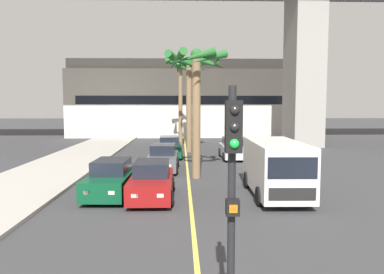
{
  "coord_description": "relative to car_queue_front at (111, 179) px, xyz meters",
  "views": [
    {
      "loc": [
        -0.37,
        1.39,
        3.91
      ],
      "look_at": [
        0.0,
        14.0,
        2.81
      ],
      "focal_mm": 34.4,
      "sensor_mm": 36.0,
      "label": 1
    }
  ],
  "objects": [
    {
      "name": "lane_stripe_center",
      "position": [
        3.39,
        6.91,
        -0.72
      ],
      "size": [
        0.14,
        56.0,
        0.01
      ],
      "primitive_type": "cube",
      "color": "#DBCC4C",
      "rests_on": "ground"
    },
    {
      "name": "palm_tree_far_median",
      "position": [
        2.94,
        20.16,
        6.06
      ],
      "size": [
        3.27,
        3.39,
        8.53
      ],
      "color": "brown",
      "rests_on": "ground"
    },
    {
      "name": "pier_building_backdrop",
      "position": [
        3.39,
        31.69,
        3.9
      ],
      "size": [
        28.21,
        8.04,
        9.37
      ],
      "color": "beige",
      "rests_on": "ground"
    },
    {
      "name": "car_queue_fourth",
      "position": [
        6.82,
        10.86,
        0.0
      ],
      "size": [
        1.86,
        4.11,
        1.56
      ],
      "color": "#B7BABF",
      "rests_on": "ground"
    },
    {
      "name": "car_queue_front",
      "position": [
        0.0,
        0.0,
        0.0
      ],
      "size": [
        1.95,
        4.16,
        1.56
      ],
      "color": "#0C4728",
      "rests_on": "ground"
    },
    {
      "name": "palm_tree_mid_median",
      "position": [
        3.81,
        3.73,
        4.65
      ],
      "size": [
        3.39,
        3.4,
        6.85
      ],
      "color": "brown",
      "rests_on": "ground"
    },
    {
      "name": "car_queue_fifth",
      "position": [
        1.93,
        6.11,
        0.0
      ],
      "size": [
        1.89,
        4.13,
        1.56
      ],
      "color": "#4C5156",
      "rests_on": "ground"
    },
    {
      "name": "palm_tree_near_median",
      "position": [
        3.67,
        14.73,
        4.91
      ],
      "size": [
        2.83,
        2.92,
        7.64
      ],
      "color": "brown",
      "rests_on": "ground"
    },
    {
      "name": "car_queue_third",
      "position": [
        2.13,
        11.77,
        0.0
      ],
      "size": [
        1.94,
        4.15,
        1.56
      ],
      "color": "#0C4728",
      "rests_on": "ground"
    },
    {
      "name": "car_queue_second",
      "position": [
        1.78,
        -0.5,
        0.0
      ],
      "size": [
        1.84,
        4.1,
        1.56
      ],
      "color": "maroon",
      "rests_on": "ground"
    },
    {
      "name": "delivery_van",
      "position": [
        7.05,
        -0.28,
        0.57
      ],
      "size": [
        2.24,
        5.29,
        2.36
      ],
      "color": "silver",
      "rests_on": "ground"
    },
    {
      "name": "traffic_light_median_near",
      "position": [
        3.78,
        -10.34,
        1.99
      ],
      "size": [
        0.24,
        0.37,
        4.2
      ],
      "color": "black",
      "rests_on": "ground"
    }
  ]
}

